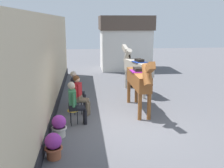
{
  "coord_description": "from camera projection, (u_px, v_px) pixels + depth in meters",
  "views": [
    {
      "loc": [
        -1.35,
        -7.8,
        3.22
      ],
      "look_at": [
        -0.4,
        1.2,
        1.05
      ],
      "focal_mm": 42.78,
      "sensor_mm": 36.0,
      "label": 1
    }
  ],
  "objects": [
    {
      "name": "ground_plane",
      "position": [
        117.0,
        98.0,
        11.33
      ],
      "size": [
        40.0,
        40.0,
        0.0
      ],
      "primitive_type": "plane",
      "color": "#56565B"
    },
    {
      "name": "pub_facade_wall",
      "position": [
        50.0,
        70.0,
        9.26
      ],
      "size": [
        0.34,
        14.0,
        3.4
      ],
      "color": "#CCB793",
      "rests_on": "ground_plane"
    },
    {
      "name": "distant_cottage",
      "position": [
        125.0,
        42.0,
        17.67
      ],
      "size": [
        3.4,
        2.6,
        3.5
      ],
      "color": "silver",
      "rests_on": "ground_plane"
    },
    {
      "name": "seated_visitor_near",
      "position": [
        75.0,
        101.0,
        8.29
      ],
      "size": [
        0.61,
        0.49,
        1.39
      ],
      "color": "gold",
      "rests_on": "ground_plane"
    },
    {
      "name": "seated_visitor_middle",
      "position": [
        79.0,
        93.0,
        9.19
      ],
      "size": [
        0.61,
        0.49,
        1.39
      ],
      "color": "black",
      "rests_on": "ground_plane"
    },
    {
      "name": "seated_visitor_far",
      "position": [
        76.0,
        87.0,
        9.97
      ],
      "size": [
        0.61,
        0.49,
        1.39
      ],
      "color": "#194C99",
      "rests_on": "ground_plane"
    },
    {
      "name": "saddled_horse_near",
      "position": [
        139.0,
        80.0,
        9.42
      ],
      "size": [
        0.51,
        3.0,
        2.06
      ],
      "color": "brown",
      "rests_on": "ground_plane"
    },
    {
      "name": "saddled_horse_far",
      "position": [
        137.0,
        67.0,
        12.0
      ],
      "size": [
        0.99,
        2.94,
        2.06
      ],
      "color": "#B2A899",
      "rests_on": "ground_plane"
    },
    {
      "name": "flower_planter_near",
      "position": [
        53.0,
        145.0,
        6.31
      ],
      "size": [
        0.43,
        0.43,
        0.64
      ],
      "color": "#A85638",
      "rests_on": "ground_plane"
    },
    {
      "name": "flower_planter_middle",
      "position": [
        59.0,
        126.0,
        7.5
      ],
      "size": [
        0.43,
        0.43,
        0.64
      ],
      "color": "beige",
      "rests_on": "ground_plane"
    },
    {
      "name": "satchel_bag",
      "position": [
        76.0,
        99.0,
        10.81
      ],
      "size": [
        0.2,
        0.3,
        0.2
      ],
      "primitive_type": "cube",
      "rotation": [
        0.0,
        0.0,
        5.04
      ],
      "color": "brown",
      "rests_on": "ground_plane"
    }
  ]
}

